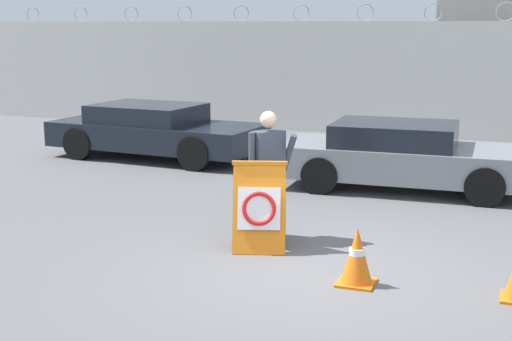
{
  "coord_description": "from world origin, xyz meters",
  "views": [
    {
      "loc": [
        2.18,
        -7.95,
        2.94
      ],
      "look_at": [
        -1.39,
        1.76,
        0.81
      ],
      "focal_mm": 50.0,
      "sensor_mm": 36.0,
      "label": 1
    }
  ],
  "objects_px": {
    "barricade_sign": "(260,205)",
    "parked_car_front_coupe": "(155,130)",
    "security_guard": "(268,167)",
    "traffic_cone_far": "(357,256)",
    "parked_car_rear_sedan": "(404,156)"
  },
  "relations": [
    {
      "from": "barricade_sign",
      "to": "traffic_cone_far",
      "type": "xyz_separation_m",
      "value": [
        1.51,
        -0.9,
        -0.25
      ]
    },
    {
      "from": "security_guard",
      "to": "parked_car_front_coupe",
      "type": "height_order",
      "value": "security_guard"
    },
    {
      "from": "parked_car_rear_sedan",
      "to": "traffic_cone_far",
      "type": "bearing_deg",
      "value": -88.5
    },
    {
      "from": "barricade_sign",
      "to": "security_guard",
      "type": "xyz_separation_m",
      "value": [
        -0.07,
        0.54,
        0.41
      ]
    },
    {
      "from": "barricade_sign",
      "to": "parked_car_front_coupe",
      "type": "distance_m",
      "value": 6.96
    },
    {
      "from": "barricade_sign",
      "to": "traffic_cone_far",
      "type": "height_order",
      "value": "barricade_sign"
    },
    {
      "from": "barricade_sign",
      "to": "security_guard",
      "type": "height_order",
      "value": "security_guard"
    },
    {
      "from": "parked_car_rear_sedan",
      "to": "parked_car_front_coupe",
      "type": "bearing_deg",
      "value": 166.66
    },
    {
      "from": "traffic_cone_far",
      "to": "parked_car_rear_sedan",
      "type": "xyz_separation_m",
      "value": [
        -0.26,
        5.06,
        0.28
      ]
    },
    {
      "from": "parked_car_front_coupe",
      "to": "parked_car_rear_sedan",
      "type": "relative_size",
      "value": 1.08
    },
    {
      "from": "barricade_sign",
      "to": "traffic_cone_far",
      "type": "relative_size",
      "value": 1.75
    },
    {
      "from": "security_guard",
      "to": "traffic_cone_far",
      "type": "distance_m",
      "value": 2.23
    },
    {
      "from": "barricade_sign",
      "to": "traffic_cone_far",
      "type": "distance_m",
      "value": 1.77
    },
    {
      "from": "barricade_sign",
      "to": "parked_car_front_coupe",
      "type": "xyz_separation_m",
      "value": [
        -4.43,
        5.37,
        0.03
      ]
    },
    {
      "from": "traffic_cone_far",
      "to": "parked_car_front_coupe",
      "type": "relative_size",
      "value": 0.14
    }
  ]
}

